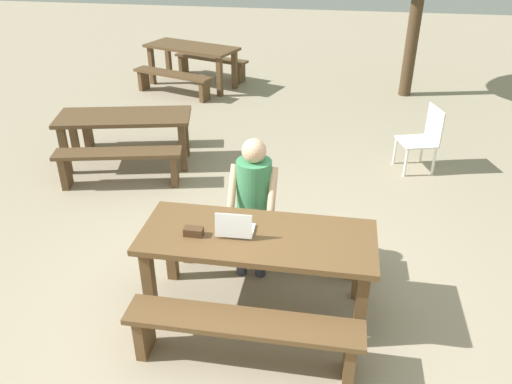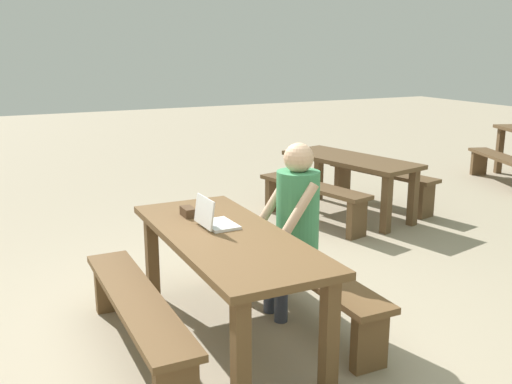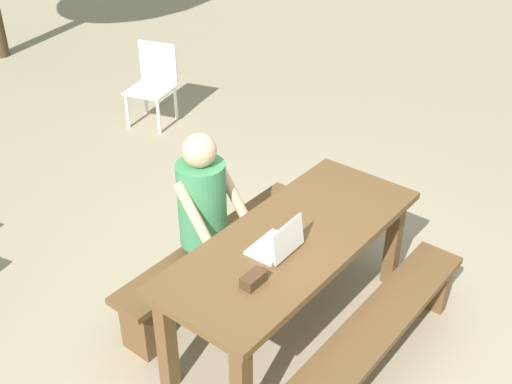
# 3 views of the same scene
# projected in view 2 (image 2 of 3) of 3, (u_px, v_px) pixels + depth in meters

# --- Properties ---
(ground_plane) EXTENTS (30.00, 30.00, 0.00)m
(ground_plane) POSITION_uv_depth(u_px,v_px,m) (228.00, 337.00, 4.10)
(ground_plane) COLOR tan
(picnic_table_front) EXTENTS (1.90, 0.77, 0.76)m
(picnic_table_front) POSITION_uv_depth(u_px,v_px,m) (226.00, 250.00, 3.94)
(picnic_table_front) COLOR brown
(picnic_table_front) RESTS_ON ground
(bench_near) EXTENTS (1.77, 0.30, 0.43)m
(bench_near) POSITION_uv_depth(u_px,v_px,m) (137.00, 311.00, 3.75)
(bench_near) COLOR brown
(bench_near) RESTS_ON ground
(bench_far) EXTENTS (1.77, 0.30, 0.43)m
(bench_far) POSITION_uv_depth(u_px,v_px,m) (306.00, 278.00, 4.29)
(bench_far) COLOR brown
(bench_far) RESTS_ON ground
(laptop) EXTENTS (0.30, 0.24, 0.22)m
(laptop) POSITION_uv_depth(u_px,v_px,m) (214.00, 219.00, 4.05)
(laptop) COLOR white
(laptop) RESTS_ON picnic_table_front
(small_pouch) EXTENTS (0.15, 0.08, 0.07)m
(small_pouch) POSITION_uv_depth(u_px,v_px,m) (188.00, 212.00, 4.31)
(small_pouch) COLOR #4C331E
(small_pouch) RESTS_ON picnic_table_front
(person_seated) EXTENTS (0.43, 0.42, 1.32)m
(person_seated) POSITION_uv_depth(u_px,v_px,m) (294.00, 216.00, 4.29)
(person_seated) COLOR #333847
(person_seated) RESTS_ON ground
(bench_mid_south) EXTENTS (1.60, 0.81, 0.42)m
(bench_mid_south) POSITION_uv_depth(u_px,v_px,m) (503.00, 164.00, 8.50)
(bench_mid_south) COLOR brown
(bench_mid_south) RESTS_ON ground
(picnic_table_rear) EXTENTS (1.82, 1.03, 0.70)m
(picnic_table_rear) POSITION_uv_depth(u_px,v_px,m) (350.00, 167.00, 6.94)
(picnic_table_rear) COLOR brown
(picnic_table_rear) RESTS_ON ground
(bench_rear_south) EXTENTS (1.57, 0.63, 0.46)m
(bench_rear_south) POSITION_uv_depth(u_px,v_px,m) (313.00, 195.00, 6.63)
(bench_rear_south) COLOR brown
(bench_rear_south) RESTS_ON ground
(bench_rear_north) EXTENTS (1.57, 0.63, 0.46)m
(bench_rear_north) POSITION_uv_depth(u_px,v_px,m) (382.00, 180.00, 7.37)
(bench_rear_north) COLOR brown
(bench_rear_north) RESTS_ON ground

